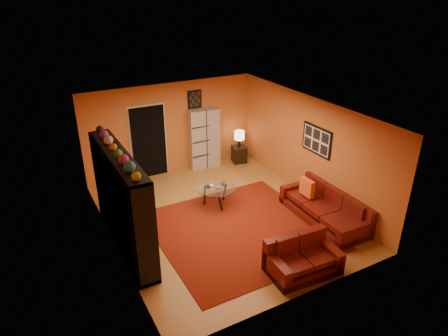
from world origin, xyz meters
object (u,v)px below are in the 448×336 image
storage_cabinet (204,138)px  side_table (239,154)px  loveseat (301,257)px  coffee_table (216,189)px  table_lamp (239,136)px  sofa (327,208)px  entertainment_unit (122,201)px  tv (126,204)px  bowl_chair (130,192)px

storage_cabinet → side_table: bearing=-7.4°
loveseat → side_table: 5.22m
loveseat → side_table: bearing=-13.6°
storage_cabinet → side_table: storage_cabinet is taller
coffee_table → side_table: size_ratio=1.95×
table_lamp → storage_cabinet: bearing=167.3°
loveseat → table_lamp: bearing=-13.6°
sofa → side_table: size_ratio=4.65×
entertainment_unit → coffee_table: 2.57m
sofa → coffee_table: (-1.98, 1.78, 0.16)m
entertainment_unit → sofa: entertainment_unit is taller
tv → side_table: 5.04m
tv → bowl_chair: bearing=-17.3°
tv → table_lamp: size_ratio=1.91×
loveseat → bowl_chair: bearing=31.0°
table_lamp → tv: bearing=-148.1°
coffee_table → bowl_chair: 2.17m
tv → table_lamp: bearing=-58.1°
coffee_table → storage_cabinet: 2.43m
entertainment_unit → sofa: size_ratio=1.29×
sofa → loveseat: bearing=-142.8°
coffee_table → side_table: bearing=47.6°
loveseat → coffee_table: (-0.29, 2.96, 0.16)m
bowl_chair → storage_cabinet: bearing=23.1°
loveseat → storage_cabinet: storage_cabinet is taller
side_table → bowl_chair: bearing=-166.8°
table_lamp → side_table: bearing=0.0°
storage_cabinet → coffee_table: bearing=-103.4°
sofa → coffee_table: bearing=140.4°
loveseat → table_lamp: table_lamp is taller
bowl_chair → side_table: 3.78m
loveseat → storage_cabinet: 5.28m
coffee_table → table_lamp: (1.84, 2.02, 0.42)m
bowl_chair → entertainment_unit: bearing=-109.5°
loveseat → bowl_chair: (-2.12, 4.11, 0.02)m
entertainment_unit → table_lamp: entertainment_unit is taller
tv → bowl_chair: 1.98m
table_lamp → bowl_chair: bearing=-166.8°
bowl_chair → table_lamp: table_lamp is taller
side_table → coffee_table: bearing=-132.4°
bowl_chair → side_table: size_ratio=1.42×
entertainment_unit → storage_cabinet: size_ratio=1.69×
coffee_table → bowl_chair: bowl_chair is taller
bowl_chair → tv: bearing=-107.3°
loveseat → table_lamp: 5.25m
coffee_table → tv: bearing=-165.6°
tv → loveseat: 3.63m
side_table → loveseat: bearing=-107.4°
sofa → storage_cabinet: (-1.21, 4.05, 0.61)m
storage_cabinet → tv: bearing=-132.3°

